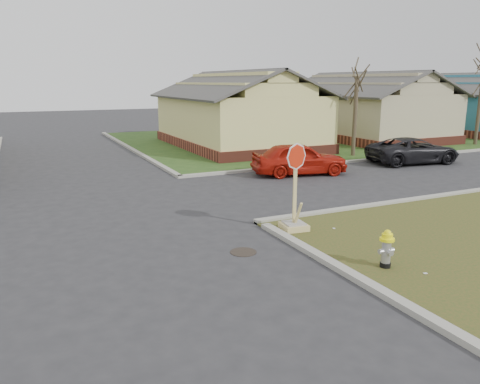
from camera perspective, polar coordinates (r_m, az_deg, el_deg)
name	(u,v)px	position (r m, az deg, el deg)	size (l,w,h in m)	color
ground	(148,260)	(11.04, -11.20, -8.11)	(120.00, 120.00, 0.00)	#28282A
verge_far_right	(371,135)	(37.35, 15.72, 6.76)	(37.00, 19.00, 0.05)	#224318
curbs	(108,208)	(15.71, -15.75, -1.88)	(80.00, 40.00, 0.12)	gray
manhole	(243,252)	(11.29, 0.41, -7.32)	(0.64, 0.64, 0.01)	black
side_house_yellow	(238,111)	(29.32, -0.30, 9.83)	(7.60, 11.60, 4.70)	brown
side_house_tan	(365,107)	(34.75, 15.05, 9.93)	(7.60, 11.60, 4.70)	brown
side_house_teal	(465,104)	(41.90, 25.72, 9.59)	(7.60, 11.60, 4.70)	brown
tree_mid_right	(355,117)	(26.09, 13.83, 8.93)	(0.22, 0.22, 4.20)	#3D3123
tree_far_right	(479,107)	(33.46, 27.15, 9.24)	(0.22, 0.22, 4.76)	#3D3123
fire_hydrant	(387,247)	(10.63, 17.43, -6.38)	(0.32, 0.32, 0.85)	black
stop_sign	(294,211)	(12.74, 6.65, -2.35)	(0.67, 0.66, 2.38)	tan
red_sedan	(299,159)	(20.58, 7.24, 4.06)	(1.67, 4.14, 1.41)	#A8170C
dark_pickup	(413,150)	(24.88, 20.35, 4.78)	(2.12, 4.60, 1.28)	black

